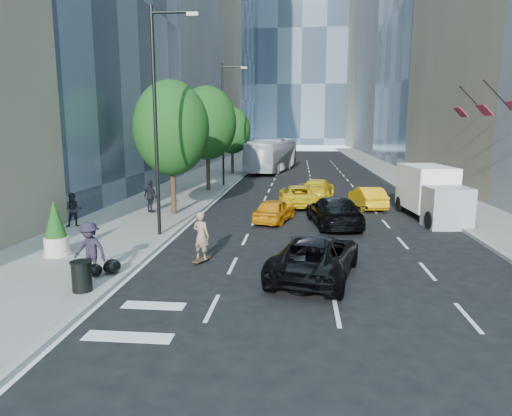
# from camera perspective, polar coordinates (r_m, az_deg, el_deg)

# --- Properties ---
(ground) EXTENTS (160.00, 160.00, 0.00)m
(ground) POSITION_cam_1_polar(r_m,az_deg,el_deg) (16.85, 5.57, -7.42)
(ground) COLOR black
(ground) RESTS_ON ground
(sidewalk_left) EXTENTS (6.00, 120.00, 0.15)m
(sidewalk_left) POSITION_cam_1_polar(r_m,az_deg,el_deg) (47.18, -5.47, 4.05)
(sidewalk_left) COLOR slate
(sidewalk_left) RESTS_ON ground
(sidewalk_right) EXTENTS (4.00, 120.00, 0.15)m
(sidewalk_right) POSITION_cam_1_polar(r_m,az_deg,el_deg) (47.42, 17.75, 3.64)
(sidewalk_right) COLOR slate
(sidewalk_right) RESTS_ON ground
(tower_left_end) EXTENTS (20.00, 28.00, 60.00)m
(tower_left_end) POSITION_cam_1_polar(r_m,az_deg,el_deg) (113.04, -6.36, 22.87)
(tower_left_end) COLOR #2C3745
(tower_left_end) RESTS_ON ground
(tower_right_far) EXTENTS (20.00, 24.00, 50.00)m
(tower_right_far) POSITION_cam_1_polar(r_m,az_deg,el_deg) (117.88, 17.18, 19.49)
(tower_right_far) COLOR #776B52
(tower_right_far) RESTS_ON ground
(lamp_near) EXTENTS (2.13, 0.22, 10.00)m
(lamp_near) POSITION_cam_1_polar(r_m,az_deg,el_deg) (21.02, -12.05, 11.96)
(lamp_near) COLOR black
(lamp_near) RESTS_ON sidewalk_left
(lamp_far) EXTENTS (2.13, 0.22, 10.00)m
(lamp_far) POSITION_cam_1_polar(r_m,az_deg,el_deg) (38.58, -3.91, 11.25)
(lamp_far) COLOR black
(lamp_far) RESTS_ON sidewalk_left
(tree_near) EXTENTS (4.20, 4.20, 7.46)m
(tree_near) POSITION_cam_1_polar(r_m,az_deg,el_deg) (26.05, -10.53, 9.77)
(tree_near) COLOR #311D13
(tree_near) RESTS_ON sidewalk_left
(tree_mid) EXTENTS (4.50, 4.50, 7.99)m
(tree_mid) POSITION_cam_1_polar(r_m,az_deg,el_deg) (35.78, -6.10, 10.50)
(tree_mid) COLOR #311D13
(tree_mid) RESTS_ON sidewalk_left
(tree_far) EXTENTS (3.90, 3.90, 6.92)m
(tree_far) POSITION_cam_1_polar(r_m,az_deg,el_deg) (48.59, -3.00, 9.63)
(tree_far) COLOR #311D13
(tree_far) RESTS_ON sidewalk_left
(traffic_signal) EXTENTS (2.48, 0.53, 5.20)m
(traffic_signal) POSITION_cam_1_polar(r_m,az_deg,el_deg) (56.42, -0.98, 9.33)
(traffic_signal) COLOR black
(traffic_signal) RESTS_ON sidewalk_left
(facade_flags) EXTENTS (1.85, 13.30, 2.05)m
(facade_flags) POSITION_cam_1_polar(r_m,az_deg,el_deg) (28.21, 28.41, 11.23)
(facade_flags) COLOR black
(facade_flags) RESTS_ON ground
(skateboarder) EXTENTS (0.78, 0.65, 1.82)m
(skateboarder) POSITION_cam_1_polar(r_m,az_deg,el_deg) (17.28, -6.87, -3.86)
(skateboarder) COLOR #7D654E
(skateboarder) RESTS_ON ground
(black_sedan_lincoln) EXTENTS (3.59, 5.72, 1.47)m
(black_sedan_lincoln) POSITION_cam_1_polar(r_m,az_deg,el_deg) (15.69, 7.45, -5.99)
(black_sedan_lincoln) COLOR black
(black_sedan_lincoln) RESTS_ON ground
(black_sedan_mercedes) EXTENTS (3.00, 5.65, 1.56)m
(black_sedan_mercedes) POSITION_cam_1_polar(r_m,az_deg,el_deg) (23.71, 9.74, -0.42)
(black_sedan_mercedes) COLOR black
(black_sedan_mercedes) RESTS_ON ground
(taxi_a) EXTENTS (2.36, 4.02, 1.28)m
(taxi_a) POSITION_cam_1_polar(r_m,az_deg,el_deg) (24.50, 2.33, -0.27)
(taxi_a) COLOR orange
(taxi_a) RESTS_ON ground
(taxi_b) EXTENTS (2.05, 4.29, 1.36)m
(taxi_b) POSITION_cam_1_polar(r_m,az_deg,el_deg) (29.50, 13.76, 1.31)
(taxi_b) COLOR #D4980B
(taxi_b) RESTS_ON ground
(taxi_c) EXTENTS (2.68, 5.11, 1.37)m
(taxi_c) POSITION_cam_1_polar(r_m,az_deg,el_deg) (29.39, 5.24, 1.54)
(taxi_c) COLOR #E4B50C
(taxi_c) RESTS_ON ground
(taxi_d) EXTENTS (2.81, 5.22, 1.44)m
(taxi_d) POSITION_cam_1_polar(r_m,az_deg,el_deg) (32.50, 7.69, 2.38)
(taxi_d) COLOR #E2B60B
(taxi_d) RESTS_ON ground
(city_bus) EXTENTS (5.34, 13.63, 3.70)m
(city_bus) POSITION_cam_1_polar(r_m,az_deg,el_deg) (52.18, 2.04, 6.63)
(city_bus) COLOR silver
(city_bus) RESTS_ON ground
(box_truck) EXTENTS (2.74, 6.21, 2.88)m
(box_truck) POSITION_cam_1_polar(r_m,az_deg,el_deg) (26.97, 21.05, 1.80)
(box_truck) COLOR white
(box_truck) RESTS_ON ground
(pedestrian_a) EXTENTS (1.01, 0.91, 1.70)m
(pedestrian_a) POSITION_cam_1_polar(r_m,az_deg,el_deg) (24.30, -21.84, -0.22)
(pedestrian_a) COLOR black
(pedestrian_a) RESTS_ON sidewalk_left
(pedestrian_b) EXTENTS (1.16, 1.02, 1.87)m
(pedestrian_b) POSITION_cam_1_polar(r_m,az_deg,el_deg) (27.01, -13.05, 1.41)
(pedestrian_b) COLOR black
(pedestrian_b) RESTS_ON sidewalk_left
(pedestrian_c) EXTENTS (1.32, 0.94, 1.85)m
(pedestrian_c) POSITION_cam_1_polar(r_m,az_deg,el_deg) (16.08, -20.05, -4.89)
(pedestrian_c) COLOR black
(pedestrian_c) RESTS_ON sidewalk_left
(trash_can) EXTENTS (0.60, 0.60, 0.89)m
(trash_can) POSITION_cam_1_polar(r_m,az_deg,el_deg) (14.90, -20.94, -8.03)
(trash_can) COLOR black
(trash_can) RESTS_ON sidewalk_left
(planter_shrub) EXTENTS (0.91, 0.91, 2.19)m
(planter_shrub) POSITION_cam_1_polar(r_m,az_deg,el_deg) (19.15, -23.78, -2.42)
(planter_shrub) COLOR beige
(planter_shrub) RESTS_ON sidewalk_left
(garbage_bags) EXTENTS (1.01, 0.97, 0.50)m
(garbage_bags) POSITION_cam_1_polar(r_m,az_deg,el_deg) (16.27, -18.36, -7.13)
(garbage_bags) COLOR black
(garbage_bags) RESTS_ON sidewalk_left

